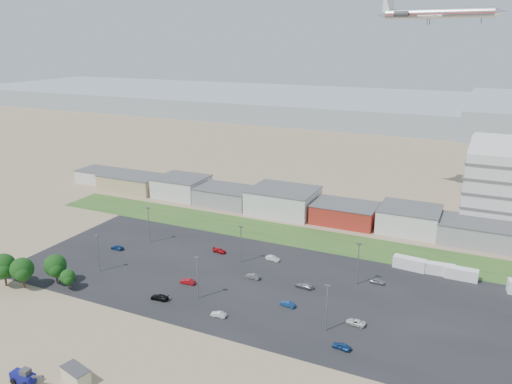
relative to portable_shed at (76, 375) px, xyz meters
The scene contains 34 objects.
ground 27.76m from the portable_shed, 80.10° to the left, with size 700.00×700.00×0.00m, color #846C54.
parking_lot 48.33m from the portable_shed, 78.34° to the left, with size 120.00×50.00×0.01m, color black.
grass_strip 79.47m from the portable_shed, 86.56° to the left, with size 160.00×16.00×0.02m, color #2D531F.
hills_backdrop 345.24m from the portable_shed, 82.55° to the left, with size 700.00×200.00×9.00m, color gray, non-canonical shape.
building_row 99.10m from the portable_shed, 97.09° to the left, with size 170.00×20.00×8.00m, color silver, non-canonical shape.
portable_shed is the anchor object (origin of this frame).
telehandler 9.12m from the portable_shed, 153.48° to the right, with size 7.10×2.37×2.96m, color #0C0E65, non-canonical shape.
box_trailer_a 83.97m from the portable_shed, 57.29° to the left, with size 8.19×2.56×3.07m, color silver, non-canonical shape.
box_trailer_b 88.11m from the portable_shed, 53.34° to the left, with size 7.67×2.40×2.87m, color silver, non-canonical shape.
box_trailer_c 91.00m from the portable_shed, 50.44° to the left, with size 7.76×2.42×2.91m, color silver, non-canonical shape.
tree_left 45.95m from the portable_shed, 154.63° to the left, with size 6.25×6.25×9.37m, color black, non-canonical shape.
tree_mid 42.06m from the portable_shed, 150.43° to the left, with size 5.84×5.84×8.77m, color black, non-canonical shape.
tree_right 40.46m from the portable_shed, 140.43° to the left, with size 5.74×5.74×8.61m, color black, non-canonical shape.
tree_near 36.19m from the portable_shed, 136.82° to the left, with size 3.86×3.86×5.78m, color black, non-canonical shape.
lightpole_front_l 44.41m from the portable_shed, 126.76° to the left, with size 1.16×0.48×9.89m, color slate, non-canonical shape.
lightpole_front_m 34.66m from the portable_shed, 83.66° to the left, with size 1.21×0.50×10.28m, color slate, non-canonical shape.
lightpole_front_r 48.45m from the portable_shed, 44.52° to the left, with size 1.21×0.51×10.32m, color slate, non-canonical shape.
lightpole_back_l 62.62m from the portable_shed, 115.04° to the left, with size 1.27×0.53×10.76m, color slate, non-canonical shape.
lightpole_back_m 56.03m from the portable_shed, 85.92° to the left, with size 1.21×0.50×10.26m, color slate, non-canonical shape.
lightpole_back_r 66.68m from the portable_shed, 58.11° to the left, with size 1.26×0.52×10.71m, color slate, non-canonical shape.
airliner 147.07m from the portable_shed, 72.30° to the left, with size 41.34×28.19×12.21m, color silver, non-canonical shape.
parked_car_0 55.15m from the portable_shed, 44.38° to the left, with size 1.90×4.13×1.15m, color silver.
parked_car_1 46.16m from the portable_shed, 58.95° to the left, with size 1.25×3.58×1.18m, color navy.
parked_car_2 48.71m from the portable_shed, 36.58° to the left, with size 1.48×3.69×1.26m, color navy.
parked_car_3 30.09m from the portable_shed, 97.39° to the left, with size 1.76×4.32×1.25m, color black.
parked_car_4 39.22m from the portable_shed, 93.25° to the left, with size 1.35×3.86×1.27m, color maroon.
parked_car_5 57.76m from the portable_shed, 123.20° to the left, with size 1.54×3.82×1.30m, color navy.
parked_car_6 58.93m from the portable_shed, 94.22° to the left, with size 1.66×4.09×1.19m, color maroon.
parked_car_7 49.63m from the portable_shed, 77.28° to the left, with size 1.32×3.79×1.25m, color #595B5E.
parked_car_8 71.05m from the portable_shed, 56.03° to the left, with size 1.40×3.49×1.19m, color #A5A5AA.
parked_car_10 42.10m from the portable_shed, 136.98° to the left, with size 1.79×4.41×1.28m, color #595B5E.
parked_car_11 61.32m from the portable_shed, 79.42° to the left, with size 1.36×3.90×1.29m, color silver.
parked_car_12 54.87m from the portable_shed, 63.90° to the left, with size 1.78×4.38×1.27m, color #A5A5AA.
parked_car_13 31.54m from the portable_shed, 67.76° to the left, with size 1.20×3.45×1.14m, color silver.
Camera 1 is at (54.61, -80.39, 57.12)m, focal length 35.00 mm.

